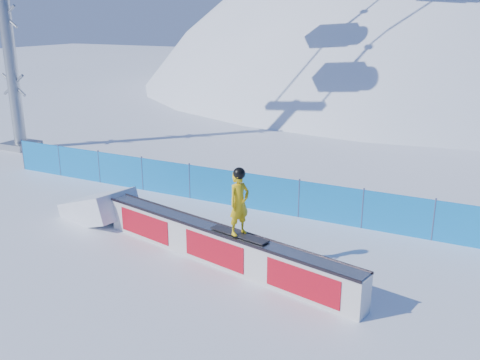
% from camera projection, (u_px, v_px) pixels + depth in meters
% --- Properties ---
extents(ground, '(160.00, 160.00, 0.00)m').
position_uv_depth(ground, '(197.00, 268.00, 13.39)').
color(ground, white).
rests_on(ground, ground).
extents(snow_hill, '(64.00, 64.00, 64.00)m').
position_uv_depth(snow_hill, '(415.00, 261.00, 54.50)').
color(snow_hill, white).
rests_on(snow_hill, ground).
extents(safety_fence, '(22.05, 0.05, 1.30)m').
position_uv_depth(safety_fence, '(270.00, 194.00, 17.04)').
color(safety_fence, '#0D7DD1').
rests_on(safety_fence, ground).
extents(rail_box, '(7.97, 2.28, 0.96)m').
position_uv_depth(rail_box, '(221.00, 247.00, 13.50)').
color(rail_box, silver).
rests_on(rail_box, ground).
extents(snow_ramp, '(2.61, 1.94, 1.47)m').
position_uv_depth(snow_ramp, '(100.00, 218.00, 16.68)').
color(snow_ramp, white).
rests_on(snow_ramp, ground).
extents(snowboarder, '(1.66, 0.68, 1.71)m').
position_uv_depth(snowboarder, '(239.00, 202.00, 12.74)').
color(snowboarder, black).
rests_on(snowboarder, rail_box).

